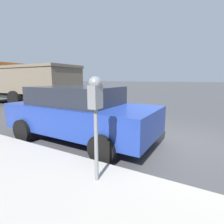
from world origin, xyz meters
name	(u,v)px	position (x,y,z in m)	size (l,w,h in m)	color
ground_plane	(171,143)	(0.00, 0.00, 0.00)	(220.00, 220.00, 0.00)	#424244
parking_meter	(95,103)	(-2.74, 0.62, 1.41)	(0.21, 0.19, 1.61)	gray
car_blue	(80,112)	(-1.00, 2.36, 0.81)	(2.16, 4.29, 1.54)	navy
dump_truck	(23,82)	(2.80, 10.46, 1.57)	(3.11, 8.21, 2.92)	black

